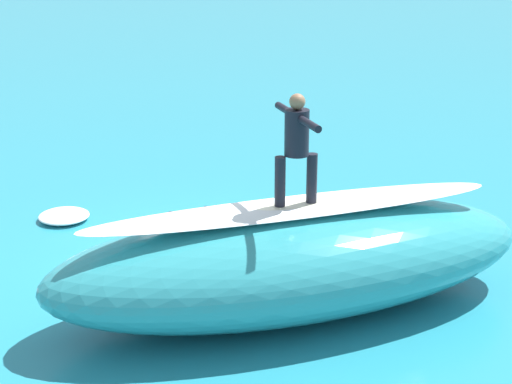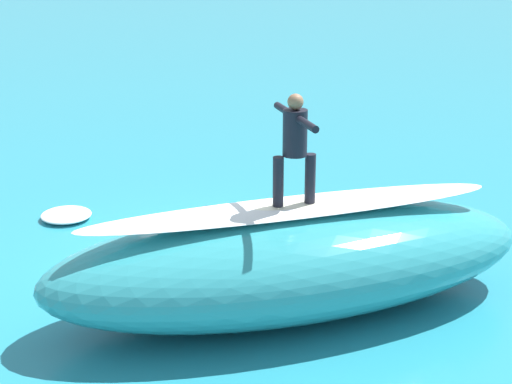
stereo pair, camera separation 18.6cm
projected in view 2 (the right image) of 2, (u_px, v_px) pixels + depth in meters
ground_plane at (202, 254)px, 14.08m from camera, size 120.00×120.00×0.00m
wave_crest at (292, 260)px, 11.89m from camera, size 7.44×3.10×1.55m
wave_foam_lip at (293, 207)px, 11.63m from camera, size 6.25×1.29×0.08m
surfboard_riding at (294, 207)px, 11.64m from camera, size 1.99×0.65×0.09m
surfer_riding at (295, 141)px, 11.33m from camera, size 0.63×1.51×1.59m
surfboard_paddling at (227, 224)px, 15.34m from camera, size 2.25×1.55×0.09m
surfer_paddling at (220, 215)px, 15.30m from camera, size 1.57×1.02×0.31m
buoy_marker at (397, 218)px, 15.05m from camera, size 0.50×0.50×0.86m
foam_patch_near at (66, 215)px, 15.70m from camera, size 1.13×1.15×0.16m
foam_patch_mid at (108, 285)px, 12.82m from camera, size 0.64×0.71×0.08m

